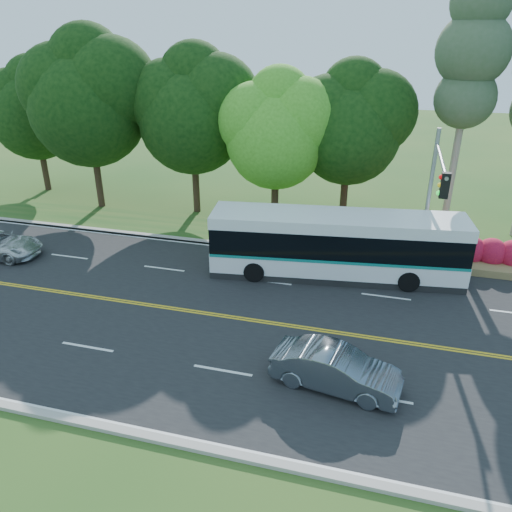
# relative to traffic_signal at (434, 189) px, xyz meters

# --- Properties ---
(ground) EXTENTS (120.00, 120.00, 0.00)m
(ground) POSITION_rel_traffic_signal_xyz_m (-6.49, -5.40, -4.67)
(ground) COLOR #214E1A
(ground) RESTS_ON ground
(road) EXTENTS (60.00, 14.00, 0.02)m
(road) POSITION_rel_traffic_signal_xyz_m (-6.49, -5.40, -4.66)
(road) COLOR black
(road) RESTS_ON ground
(curb_north) EXTENTS (60.00, 0.30, 0.15)m
(curb_north) POSITION_rel_traffic_signal_xyz_m (-6.49, 1.75, -4.60)
(curb_north) COLOR #A69F96
(curb_north) RESTS_ON ground
(curb_south) EXTENTS (60.00, 0.30, 0.15)m
(curb_south) POSITION_rel_traffic_signal_xyz_m (-6.49, -12.55, -4.60)
(curb_south) COLOR #A69F96
(curb_south) RESTS_ON ground
(grass_verge) EXTENTS (60.00, 4.00, 0.10)m
(grass_verge) POSITION_rel_traffic_signal_xyz_m (-6.49, 3.60, -4.62)
(grass_verge) COLOR #214E1A
(grass_verge) RESTS_ON ground
(lane_markings) EXTENTS (57.60, 13.82, 0.00)m
(lane_markings) POSITION_rel_traffic_signal_xyz_m (-6.59, -5.40, -4.65)
(lane_markings) COLOR gold
(lane_markings) RESTS_ON road
(tree_row) EXTENTS (44.70, 9.10, 13.84)m
(tree_row) POSITION_rel_traffic_signal_xyz_m (-11.65, 6.73, 2.06)
(tree_row) COLOR #301E15
(tree_row) RESTS_ON ground
(bougainvillea_hedge) EXTENTS (9.50, 2.25, 1.50)m
(bougainvillea_hedge) POSITION_rel_traffic_signal_xyz_m (0.69, 2.75, -3.95)
(bougainvillea_hedge) COLOR maroon
(bougainvillea_hedge) RESTS_ON ground
(traffic_signal) EXTENTS (0.42, 6.10, 7.00)m
(traffic_signal) POSITION_rel_traffic_signal_xyz_m (0.00, 0.00, 0.00)
(traffic_signal) COLOR #93959B
(traffic_signal) RESTS_ON ground
(transit_bus) EXTENTS (12.26, 4.12, 3.15)m
(transit_bus) POSITION_rel_traffic_signal_xyz_m (-4.07, -0.34, -3.09)
(transit_bus) COLOR white
(transit_bus) RESTS_ON road
(sedan) EXTENTS (4.56, 2.18, 1.44)m
(sedan) POSITION_rel_traffic_signal_xyz_m (-3.00, -8.70, -3.93)
(sedan) COLOR slate
(sedan) RESTS_ON road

